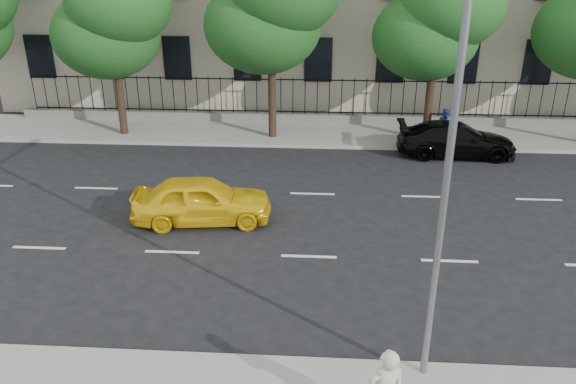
% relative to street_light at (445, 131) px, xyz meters
% --- Properties ---
extents(ground, '(120.00, 120.00, 0.00)m').
position_rel_street_light_xyz_m(ground, '(-2.50, 1.77, -5.15)').
color(ground, black).
rests_on(ground, ground).
extents(far_sidewalk, '(60.00, 4.00, 0.15)m').
position_rel_street_light_xyz_m(far_sidewalk, '(-2.50, 15.77, -5.07)').
color(far_sidewalk, gray).
rests_on(far_sidewalk, ground).
extents(lane_markings, '(49.60, 4.62, 0.01)m').
position_rel_street_light_xyz_m(lane_markings, '(-2.50, 6.52, -5.14)').
color(lane_markings, silver).
rests_on(lane_markings, ground).
extents(iron_fence, '(30.00, 0.50, 2.20)m').
position_rel_street_light_xyz_m(iron_fence, '(-2.50, 17.47, -4.50)').
color(iron_fence, slate).
rests_on(iron_fence, far_sidewalk).
extents(street_light, '(0.25, 3.32, 8.05)m').
position_rel_street_light_xyz_m(street_light, '(0.00, 0.00, 0.00)').
color(street_light, slate).
rests_on(street_light, near_sidewalk).
extents(tree_b, '(5.53, 5.12, 8.97)m').
position_rel_street_light_xyz_m(tree_b, '(-11.46, 15.13, 0.69)').
color(tree_b, '#382619').
rests_on(tree_b, far_sidewalk).
extents(tree_d, '(5.34, 4.94, 8.84)m').
position_rel_street_light_xyz_m(tree_d, '(2.54, 15.13, 0.69)').
color(tree_d, '#382619').
rests_on(tree_d, far_sidewalk).
extents(yellow_taxi, '(4.61, 2.31, 1.51)m').
position_rel_street_light_xyz_m(yellow_taxi, '(-6.00, 6.35, -4.39)').
color(yellow_taxi, yellow).
rests_on(yellow_taxi, ground).
extents(black_sedan, '(4.96, 2.08, 1.43)m').
position_rel_street_light_xyz_m(black_sedan, '(3.48, 13.27, -4.43)').
color(black_sedan, black).
rests_on(black_sedan, ground).
extents(pedestrian_far, '(0.64, 0.79, 1.56)m').
position_rel_street_light_xyz_m(pedestrian_far, '(3.21, 14.48, -4.22)').
color(pedestrian_far, navy).
rests_on(pedestrian_far, far_sidewalk).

